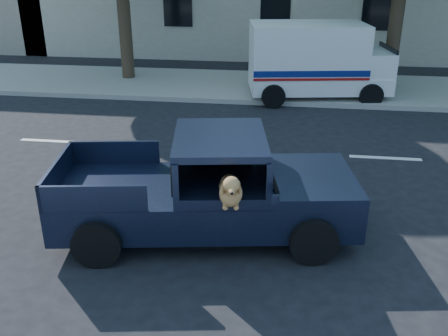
# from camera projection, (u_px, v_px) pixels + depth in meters

# --- Properties ---
(ground) EXTENTS (120.00, 120.00, 0.00)m
(ground) POSITION_uv_depth(u_px,v_px,m) (181.00, 220.00, 8.73)
(ground) COLOR black
(ground) RESTS_ON ground
(far_sidewalk) EXTENTS (60.00, 4.00, 0.15)m
(far_sidewalk) POSITION_uv_depth(u_px,v_px,m) (238.00, 86.00, 17.05)
(far_sidewalk) COLOR gray
(far_sidewalk) RESTS_ON ground
(lane_stripes) EXTENTS (21.60, 0.14, 0.01)m
(lane_stripes) POSITION_uv_depth(u_px,v_px,m) (297.00, 153.00, 11.57)
(lane_stripes) COLOR silver
(lane_stripes) RESTS_ON ground
(pickup_truck) EXTENTS (5.00, 2.71, 1.71)m
(pickup_truck) POSITION_uv_depth(u_px,v_px,m) (201.00, 201.00, 8.14)
(pickup_truck) COLOR black
(pickup_truck) RESTS_ON ground
(mail_truck) EXTENTS (4.50, 2.74, 2.32)m
(mail_truck) POSITION_uv_depth(u_px,v_px,m) (316.00, 67.00, 15.45)
(mail_truck) COLOR silver
(mail_truck) RESTS_ON ground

